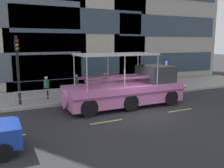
# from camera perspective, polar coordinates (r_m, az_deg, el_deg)

# --- Properties ---
(ground_plane) EXTENTS (120.00, 120.00, 0.00)m
(ground_plane) POSITION_cam_1_polar(r_m,az_deg,el_deg) (14.39, 5.73, -6.31)
(ground_plane) COLOR #2B2B2D
(sidewalk) EXTENTS (32.00, 4.80, 0.18)m
(sidewalk) POSITION_cam_1_polar(r_m,az_deg,el_deg) (19.23, -3.00, -1.88)
(sidewalk) COLOR #99968E
(sidewalk) RESTS_ON ground_plane
(curb_edge) EXTENTS (32.00, 0.18, 0.18)m
(curb_edge) POSITION_cam_1_polar(r_m,az_deg,el_deg) (17.01, 0.26, -3.42)
(curb_edge) COLOR #B2ADA3
(curb_edge) RESTS_ON ground_plane
(lane_centreline) EXTENTS (25.80, 0.12, 0.01)m
(lane_centreline) POSITION_cam_1_polar(r_m,az_deg,el_deg) (13.55, 8.05, -7.38)
(lane_centreline) COLOR #DBD64C
(lane_centreline) RESTS_ON ground_plane
(curb_guardrail) EXTENTS (11.36, 0.09, 0.89)m
(curb_guardrail) POSITION_cam_1_polar(r_m,az_deg,el_deg) (16.85, -2.66, -1.18)
(curb_guardrail) COLOR #9EA0A8
(curb_guardrail) RESTS_ON sidewalk
(traffic_light_pole) EXTENTS (0.24, 0.46, 4.20)m
(traffic_light_pole) POSITION_cam_1_polar(r_m,az_deg,el_deg) (15.62, -21.35, 4.50)
(traffic_light_pole) COLOR black
(traffic_light_pole) RESTS_ON sidewalk
(parking_sign) EXTENTS (0.60, 0.12, 2.50)m
(parking_sign) POSITION_cam_1_polar(r_m,az_deg,el_deg) (20.49, 12.57, 3.69)
(parking_sign) COLOR #4C4F54
(parking_sign) RESTS_ON sidewalk
(duck_tour_boat) EXTENTS (9.19, 2.64, 3.32)m
(duck_tour_boat) POSITION_cam_1_polar(r_m,az_deg,el_deg) (15.40, 4.46, -1.12)
(duck_tour_boat) COLOR pink
(duck_tour_boat) RESTS_ON ground_plane
(pedestrian_near_bow) EXTENTS (0.50, 0.28, 1.78)m
(pedestrian_near_bow) POSITION_cam_1_polar(r_m,az_deg,el_deg) (19.32, 6.03, 1.64)
(pedestrian_near_bow) COLOR #47423D
(pedestrian_near_bow) RESTS_ON sidewalk
(pedestrian_mid_left) EXTENTS (0.44, 0.28, 1.62)m
(pedestrian_mid_left) POSITION_cam_1_polar(r_m,az_deg,el_deg) (17.56, -1.61, 0.55)
(pedestrian_mid_left) COLOR #1E2338
(pedestrian_mid_left) RESTS_ON sidewalk
(pedestrian_mid_right) EXTENTS (0.26, 0.40, 1.50)m
(pedestrian_mid_right) POSITION_cam_1_polar(r_m,az_deg,el_deg) (17.76, -8.34, 0.32)
(pedestrian_mid_right) COLOR #47423D
(pedestrian_mid_right) RESTS_ON sidewalk
(pedestrian_near_stern) EXTENTS (0.31, 0.37, 1.56)m
(pedestrian_near_stern) POSITION_cam_1_polar(r_m,az_deg,el_deg) (16.79, -15.20, -0.34)
(pedestrian_near_stern) COLOR black
(pedestrian_near_stern) RESTS_ON sidewalk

